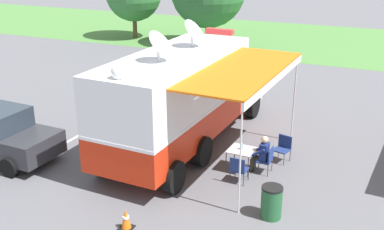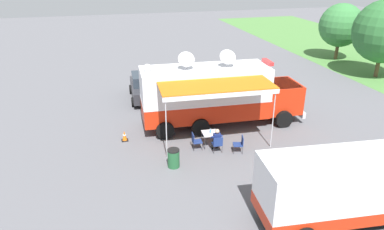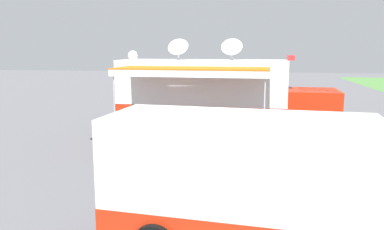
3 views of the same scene
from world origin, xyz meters
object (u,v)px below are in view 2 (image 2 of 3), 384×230
object	(u,v)px
water_bottle	(210,131)
traffic_cone	(125,136)
trash_bin	(174,158)
folding_chair_at_table	(217,143)
folding_chair_spare_by_truck	(240,143)
support_truck	(345,189)
command_truck	(218,93)
car_behind_truck	(144,87)
folding_chair_beside_table	(195,140)
seated_responder	(217,139)
folding_table	(210,134)

from	to	relation	value
water_bottle	traffic_cone	distance (m)	4.67
trash_bin	traffic_cone	size ratio (longest dim) A/B	1.57
folding_chair_at_table	folding_chair_spare_by_truck	size ratio (longest dim) A/B	1.00
support_truck	command_truck	bearing A→B (deg)	-169.43
command_truck	support_truck	bearing A→B (deg)	10.57
command_truck	folding_chair_spare_by_truck	world-z (taller)	command_truck
command_truck	water_bottle	bearing A→B (deg)	-25.80
traffic_cone	car_behind_truck	xyz separation A→B (m)	(-6.11, 1.94, 0.60)
folding_chair_beside_table	support_truck	distance (m)	7.71
support_truck	traffic_cone	bearing A→B (deg)	-139.80
trash_bin	folding_chair_at_table	bearing A→B (deg)	107.88
water_bottle	folding_chair_spare_by_truck	world-z (taller)	water_bottle
folding_chair_beside_table	car_behind_truck	distance (m)	8.14
folding_chair_at_table	traffic_cone	distance (m)	5.10
folding_chair_at_table	folding_chair_beside_table	world-z (taller)	same
seated_responder	support_truck	distance (m)	6.87
water_bottle	support_truck	world-z (taller)	support_truck
water_bottle	support_truck	size ratio (longest dim) A/B	0.03
folding_table	traffic_cone	distance (m)	4.64
seated_responder	water_bottle	bearing A→B (deg)	-167.55
folding_chair_at_table	car_behind_truck	size ratio (longest dim) A/B	0.20
folding_chair_beside_table	command_truck	bearing A→B (deg)	142.14
water_bottle	folding_chair_spare_by_truck	xyz separation A→B (m)	(1.07, 1.24, -0.32)
water_bottle	folding_chair_at_table	distance (m)	0.88
command_truck	folding_table	distance (m)	3.00
folding_chair_spare_by_truck	seated_responder	bearing A→B (deg)	-112.23
folding_table	traffic_cone	world-z (taller)	folding_table
folding_table	folding_chair_at_table	world-z (taller)	folding_chair_at_table
command_truck	seated_responder	xyz separation A→B (m)	(3.05, -1.04, -1.30)
seated_responder	support_truck	world-z (taller)	support_truck
command_truck	water_bottle	size ratio (longest dim) A/B	42.82
seated_responder	traffic_cone	xyz separation A→B (m)	(-2.31, -4.45, -0.37)
command_truck	traffic_cone	distance (m)	5.78
folding_chair_spare_by_truck	car_behind_truck	world-z (taller)	car_behind_truck
trash_bin	traffic_cone	world-z (taller)	trash_bin
water_bottle	trash_bin	distance (m)	2.82
folding_chair_spare_by_truck	trash_bin	distance (m)	3.58
car_behind_truck	trash_bin	bearing A→B (deg)	0.42
trash_bin	support_truck	distance (m)	7.47
folding_chair_at_table	folding_table	bearing A→B (deg)	-169.96
command_truck	trash_bin	xyz separation A→B (m)	(4.02, -3.48, -1.49)
command_truck	water_bottle	world-z (taller)	command_truck
command_truck	trash_bin	distance (m)	5.52
water_bottle	support_truck	distance (m)	7.47
folding_chair_at_table	traffic_cone	xyz separation A→B (m)	(-2.49, -4.44, -0.23)
water_bottle	trash_bin	xyz separation A→B (m)	(1.59, -2.30, -0.38)
support_truck	folding_chair_spare_by_truck	bearing A→B (deg)	-163.90
folding_table	folding_chair_beside_table	distance (m)	0.88
folding_chair_beside_table	traffic_cone	size ratio (longest dim) A/B	1.50
water_bottle	seated_responder	bearing A→B (deg)	12.45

